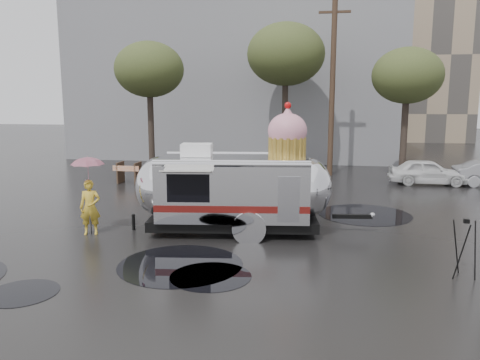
# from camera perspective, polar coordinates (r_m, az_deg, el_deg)

# --- Properties ---
(ground) EXTENTS (120.00, 120.00, 0.00)m
(ground) POSITION_cam_1_polar(r_m,az_deg,el_deg) (11.83, -0.54, -9.71)
(ground) COLOR black
(ground) RESTS_ON ground
(puddles) EXTENTS (13.20, 11.06, 0.01)m
(puddles) POSITION_cam_1_polar(r_m,az_deg,el_deg) (12.53, -6.50, -8.62)
(puddles) COLOR black
(puddles) RESTS_ON ground
(grey_building) EXTENTS (22.00, 12.00, 13.00)m
(grey_building) POSITION_cam_1_polar(r_m,az_deg,el_deg) (35.58, 0.12, 13.84)
(grey_building) COLOR slate
(grey_building) RESTS_ON ground
(utility_pole) EXTENTS (1.60, 0.28, 9.00)m
(utility_pole) POSITION_cam_1_polar(r_m,az_deg,el_deg) (24.98, 11.19, 11.10)
(utility_pole) COLOR #473323
(utility_pole) RESTS_ON ground
(tree_left) EXTENTS (3.64, 3.64, 6.95)m
(tree_left) POSITION_cam_1_polar(r_m,az_deg,el_deg) (25.66, -11.01, 13.00)
(tree_left) COLOR #382D26
(tree_left) RESTS_ON ground
(tree_mid) EXTENTS (4.20, 4.20, 8.03)m
(tree_mid) POSITION_cam_1_polar(r_m,az_deg,el_deg) (26.16, 5.60, 14.94)
(tree_mid) COLOR #382D26
(tree_mid) RESTS_ON ground
(tree_right) EXTENTS (3.36, 3.36, 6.42)m
(tree_right) POSITION_cam_1_polar(r_m,az_deg,el_deg) (24.32, 19.72, 11.80)
(tree_right) COLOR #382D26
(tree_right) RESTS_ON ground
(barricade_row) EXTENTS (4.30, 0.80, 1.00)m
(barricade_row) POSITION_cam_1_polar(r_m,az_deg,el_deg) (22.52, -9.88, 0.85)
(barricade_row) COLOR #473323
(barricade_row) RESTS_ON ground
(airstream_trailer) EXTENTS (7.31, 3.37, 3.96)m
(airstream_trailer) POSITION_cam_1_polar(r_m,az_deg,el_deg) (13.98, -0.43, -0.77)
(airstream_trailer) COLOR silver
(airstream_trailer) RESTS_ON ground
(person_left) EXTENTS (0.68, 0.55, 1.63)m
(person_left) POSITION_cam_1_polar(r_m,az_deg,el_deg) (14.48, -17.81, -3.19)
(person_left) COLOR gold
(person_left) RESTS_ON ground
(umbrella_pink) EXTENTS (1.17, 1.17, 2.34)m
(umbrella_pink) POSITION_cam_1_polar(r_m,az_deg,el_deg) (14.28, -18.04, 1.24)
(umbrella_pink) COLOR pink
(umbrella_pink) RESTS_ON ground
(tripod) EXTENTS (0.50, 0.57, 1.36)m
(tripod) POSITION_cam_1_polar(r_m,az_deg,el_deg) (11.60, 25.71, -7.04)
(tripod) COLOR black
(tripod) RESTS_ON ground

